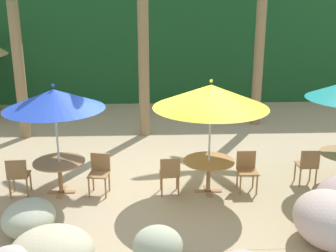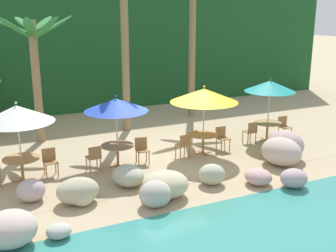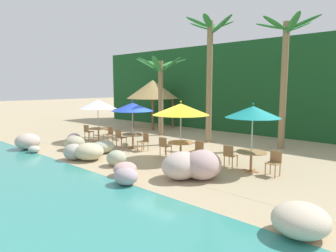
{
  "view_description": "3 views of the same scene",
  "coord_description": "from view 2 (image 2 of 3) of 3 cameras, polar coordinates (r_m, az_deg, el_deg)",
  "views": [
    {
      "loc": [
        -0.01,
        -8.72,
        4.08
      ],
      "look_at": [
        0.4,
        0.12,
        1.38
      ],
      "focal_mm": 45.02,
      "sensor_mm": 36.0,
      "label": 1
    },
    {
      "loc": [
        -6.14,
        -12.92,
        5.04
      ],
      "look_at": [
        -0.07,
        -0.19,
        1.16
      ],
      "focal_mm": 45.14,
      "sensor_mm": 36.0,
      "label": 2
    },
    {
      "loc": [
        9.35,
        -10.01,
        3.1
      ],
      "look_at": [
        -0.21,
        0.46,
        1.23
      ],
      "focal_mm": 32.07,
      "sensor_mm": 36.0,
      "label": 3
    }
  ],
  "objects": [
    {
      "name": "ground_plane",
      "position": [
        15.17,
        -0.06,
        -4.01
      ],
      "size": [
        120.0,
        120.0,
        0.0
      ],
      "primitive_type": "plane",
      "color": "tan"
    },
    {
      "name": "terrace_deck",
      "position": [
        15.17,
        -0.06,
        -3.99
      ],
      "size": [
        18.0,
        5.2,
        0.01
      ],
      "color": "tan",
      "rests_on": "ground"
    },
    {
      "name": "foliage_backdrop",
      "position": [
        22.86,
        -9.94,
        10.06
      ],
      "size": [
        28.0,
        2.4,
        6.0
      ],
      "color": "#194C23",
      "rests_on": "ground"
    },
    {
      "name": "rock_seawall",
      "position": [
        13.1,
        8.66,
        -5.62
      ],
      "size": [
        14.27,
        3.17,
        1.0
      ],
      "color": "beige",
      "rests_on": "ground"
    },
    {
      "name": "umbrella_white",
      "position": [
        13.1,
        -19.74,
        1.55
      ],
      "size": [
        2.16,
        2.16,
        2.47
      ],
      "color": "silver",
      "rests_on": "ground"
    },
    {
      "name": "dining_table_white",
      "position": [
        13.52,
        -19.17,
        -4.61
      ],
      "size": [
        1.1,
        1.1,
        0.74
      ],
      "color": "#A37547",
      "rests_on": "ground"
    },
    {
      "name": "chair_white_seaward",
      "position": [
        13.75,
        -15.68,
        -4.42
      ],
      "size": [
        0.43,
        0.44,
        0.87
      ],
      "color": "#9E7042",
      "rests_on": "ground"
    },
    {
      "name": "umbrella_blue",
      "position": [
        13.66,
        -7.03,
        2.85
      ],
      "size": [
        2.08,
        2.08,
        2.42
      ],
      "color": "silver",
      "rests_on": "ground"
    },
    {
      "name": "dining_table_blue",
      "position": [
        14.06,
        -6.83,
        -3.06
      ],
      "size": [
        1.1,
        1.1,
        0.74
      ],
      "color": "#A37547",
      "rests_on": "ground"
    },
    {
      "name": "chair_blue_seaward",
      "position": [
        14.35,
        -3.56,
        -3.02
      ],
      "size": [
        0.47,
        0.48,
        0.87
      ],
      "color": "#9E7042",
      "rests_on": "ground"
    },
    {
      "name": "chair_blue_inland",
      "position": [
        13.73,
        -9.95,
        -4.09
      ],
      "size": [
        0.45,
        0.45,
        0.87
      ],
      "color": "#9E7042",
      "rests_on": "ground"
    },
    {
      "name": "umbrella_yellow",
      "position": [
        14.87,
        4.9,
        4.14
      ],
      "size": [
        2.41,
        2.41,
        2.5
      ],
      "color": "silver",
      "rests_on": "ground"
    },
    {
      "name": "dining_table_yellow",
      "position": [
        15.25,
        4.77,
        -1.53
      ],
      "size": [
        1.1,
        1.1,
        0.74
      ],
      "color": "#A37547",
      "rests_on": "ground"
    },
    {
      "name": "chair_yellow_seaward",
      "position": [
        15.77,
        7.3,
        -1.41
      ],
      "size": [
        0.43,
        0.43,
        0.87
      ],
      "color": "#9E7042",
      "rests_on": "ground"
    },
    {
      "name": "chair_yellow_inland",
      "position": [
        14.79,
        2.15,
        -2.44
      ],
      "size": [
        0.43,
        0.44,
        0.87
      ],
      "color": "#9E7042",
      "rests_on": "ground"
    },
    {
      "name": "umbrella_teal",
      "position": [
        16.86,
        13.62,
        5.26
      ],
      "size": [
        1.97,
        1.97,
        2.52
      ],
      "color": "silver",
      "rests_on": "ground"
    },
    {
      "name": "dining_table_teal",
      "position": [
        17.2,
        13.29,
        0.07
      ],
      "size": [
        1.1,
        1.1,
        0.74
      ],
      "color": "#A37547",
      "rests_on": "ground"
    },
    {
      "name": "chair_teal_seaward",
      "position": [
        17.78,
        15.36,
        0.09
      ],
      "size": [
        0.45,
        0.45,
        0.87
      ],
      "color": "#9E7042",
      "rests_on": "ground"
    },
    {
      "name": "chair_teal_inland",
      "position": [
        16.66,
        11.13,
        -0.66
      ],
      "size": [
        0.43,
        0.44,
        0.87
      ],
      "color": "#9E7042",
      "rests_on": "ground"
    },
    {
      "name": "palm_tree_nearest",
      "position": [
        16.85,
        -17.64,
        9.22
      ],
      "size": [
        3.2,
        3.25,
        4.89
      ],
      "color": "olive",
      "rests_on": "ground"
    },
    {
      "name": "palm_tree_second",
      "position": [
        17.73,
        -5.9,
        13.31
      ],
      "size": [
        2.9,
        2.81,
        6.74
      ],
      "color": "olive",
      "rests_on": "ground"
    },
    {
      "name": "palm_tree_third",
      "position": [
        20.2,
        3.37,
        13.11
      ],
      "size": [
        3.15,
        3.04,
        6.36
      ],
      "color": "olive",
      "rests_on": "ground"
    }
  ]
}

